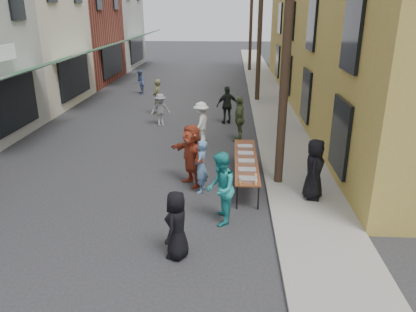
# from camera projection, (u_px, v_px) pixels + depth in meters

# --- Properties ---
(ground) EXTENTS (120.00, 120.00, 0.00)m
(ground) POSITION_uv_depth(u_px,v_px,m) (117.00, 229.00, 10.12)
(ground) COLOR #28282B
(ground) RESTS_ON ground
(sidewalk) EXTENTS (2.20, 60.00, 0.10)m
(sidewalk) POSITION_uv_depth(u_px,v_px,m) (269.00, 100.00, 23.88)
(sidewalk) COLOR gray
(sidewalk) RESTS_ON ground
(storefront_row) EXTENTS (8.00, 37.00, 9.00)m
(storefront_row) POSITION_uv_depth(u_px,v_px,m) (10.00, 27.00, 23.26)
(storefront_row) COLOR maroon
(storefront_row) RESTS_ON ground
(building_ochre) EXTENTS (10.00, 28.00, 10.00)m
(building_ochre) POSITION_uv_depth(u_px,v_px,m) (394.00, 11.00, 20.91)
(building_ochre) COLOR olive
(building_ochre) RESTS_ON ground
(utility_pole_near) EXTENTS (0.26, 0.26, 9.00)m
(utility_pole_near) POSITION_uv_depth(u_px,v_px,m) (287.00, 34.00, 11.14)
(utility_pole_near) COLOR #2D2116
(utility_pole_near) RESTS_ON ground
(utility_pole_mid) EXTENTS (0.26, 0.26, 9.00)m
(utility_pole_mid) POSITION_uv_depth(u_px,v_px,m) (260.00, 21.00, 22.39)
(utility_pole_mid) COLOR #2D2116
(utility_pole_mid) RESTS_ON ground
(utility_pole_far) EXTENTS (0.26, 0.26, 9.00)m
(utility_pole_far) POSITION_uv_depth(u_px,v_px,m) (251.00, 16.00, 33.63)
(utility_pole_far) COLOR #2D2116
(utility_pole_far) RESTS_ON ground
(serving_table) EXTENTS (0.70, 4.00, 0.75)m
(serving_table) POSITION_uv_depth(u_px,v_px,m) (246.00, 160.00, 12.62)
(serving_table) COLOR #612E17
(serving_table) RESTS_ON ground
(catering_tray_sausage) EXTENTS (0.50, 0.33, 0.08)m
(catering_tray_sausage) POSITION_uv_depth(u_px,v_px,m) (248.00, 179.00, 11.05)
(catering_tray_sausage) COLOR maroon
(catering_tray_sausage) RESTS_ON serving_table
(catering_tray_foil_b) EXTENTS (0.50, 0.33, 0.08)m
(catering_tray_foil_b) POSITION_uv_depth(u_px,v_px,m) (247.00, 170.00, 11.65)
(catering_tray_foil_b) COLOR #B2B2B7
(catering_tray_foil_b) RESTS_ON serving_table
(catering_tray_buns) EXTENTS (0.50, 0.33, 0.08)m
(catering_tray_buns) POSITION_uv_depth(u_px,v_px,m) (246.00, 162.00, 12.31)
(catering_tray_buns) COLOR tan
(catering_tray_buns) RESTS_ON serving_table
(catering_tray_foil_d) EXTENTS (0.50, 0.33, 0.08)m
(catering_tray_foil_d) POSITION_uv_depth(u_px,v_px,m) (246.00, 154.00, 12.97)
(catering_tray_foil_d) COLOR #B2B2B7
(catering_tray_foil_d) RESTS_ON serving_table
(catering_tray_buns_end) EXTENTS (0.50, 0.33, 0.08)m
(catering_tray_buns_end) POSITION_uv_depth(u_px,v_px,m) (245.00, 147.00, 13.62)
(catering_tray_buns_end) COLOR tan
(catering_tray_buns_end) RESTS_ON serving_table
(condiment_jar_a) EXTENTS (0.07, 0.07, 0.08)m
(condiment_jar_a) POSITION_uv_depth(u_px,v_px,m) (240.00, 184.00, 10.78)
(condiment_jar_a) COLOR #A57F26
(condiment_jar_a) RESTS_ON serving_table
(condiment_jar_b) EXTENTS (0.07, 0.07, 0.08)m
(condiment_jar_b) POSITION_uv_depth(u_px,v_px,m) (240.00, 182.00, 10.87)
(condiment_jar_b) COLOR #A57F26
(condiment_jar_b) RESTS_ON serving_table
(condiment_jar_c) EXTENTS (0.07, 0.07, 0.08)m
(condiment_jar_c) POSITION_uv_depth(u_px,v_px,m) (240.00, 181.00, 10.96)
(condiment_jar_c) COLOR #A57F26
(condiment_jar_c) RESTS_ON serving_table
(cup_stack) EXTENTS (0.08, 0.08, 0.12)m
(cup_stack) POSITION_uv_depth(u_px,v_px,m) (256.00, 182.00, 10.79)
(cup_stack) COLOR tan
(cup_stack) RESTS_ON serving_table
(guest_front_a) EXTENTS (0.69, 0.87, 1.56)m
(guest_front_a) POSITION_uv_depth(u_px,v_px,m) (177.00, 225.00, 8.74)
(guest_front_a) COLOR black
(guest_front_a) RESTS_ON ground
(guest_front_b) EXTENTS (0.48, 0.64, 1.61)m
(guest_front_b) POSITION_uv_depth(u_px,v_px,m) (201.00, 167.00, 11.89)
(guest_front_b) COLOR #557AA5
(guest_front_b) RESTS_ON ground
(guest_front_c) EXTENTS (0.73, 0.93, 1.89)m
(guest_front_c) POSITION_uv_depth(u_px,v_px,m) (220.00, 189.00, 10.11)
(guest_front_c) COLOR teal
(guest_front_c) RESTS_ON ground
(guest_front_d) EXTENTS (0.90, 1.22, 1.69)m
(guest_front_d) POSITION_uv_depth(u_px,v_px,m) (201.00, 123.00, 16.24)
(guest_front_d) COLOR white
(guest_front_d) RESTS_ON ground
(guest_front_e) EXTENTS (0.57, 1.13, 1.86)m
(guest_front_e) POSITION_uv_depth(u_px,v_px,m) (239.00, 119.00, 16.48)
(guest_front_e) COLOR #4D5E36
(guest_front_e) RESTS_ON ground
(guest_queue_back) EXTENTS (1.49, 1.80, 1.93)m
(guest_queue_back) POSITION_uv_depth(u_px,v_px,m) (191.00, 155.00, 12.34)
(guest_queue_back) COLOR #9C3A22
(guest_queue_back) RESTS_ON ground
(server) EXTENTS (0.77, 0.97, 1.75)m
(server) POSITION_uv_depth(u_px,v_px,m) (314.00, 169.00, 11.25)
(server) COLOR black
(server) RESTS_ON sidewalk
(passerby_left) EXTENTS (1.09, 0.86, 1.48)m
(passerby_left) POSITION_uv_depth(u_px,v_px,m) (160.00, 110.00, 18.78)
(passerby_left) COLOR slate
(passerby_left) RESTS_ON ground
(passerby_mid) EXTENTS (1.12, 0.75, 1.77)m
(passerby_mid) POSITION_uv_depth(u_px,v_px,m) (227.00, 105.00, 19.00)
(passerby_mid) COLOR black
(passerby_mid) RESTS_ON ground
(passerby_right) EXTENTS (0.49, 0.69, 1.80)m
(passerby_right) POSITION_uv_depth(u_px,v_px,m) (157.00, 97.00, 20.67)
(passerby_right) COLOR brown
(passerby_right) RESTS_ON ground
(passerby_far) EXTENTS (0.73, 0.85, 1.51)m
(passerby_far) POSITION_uv_depth(u_px,v_px,m) (140.00, 82.00, 25.57)
(passerby_far) COLOR #4A5A8F
(passerby_far) RESTS_ON ground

